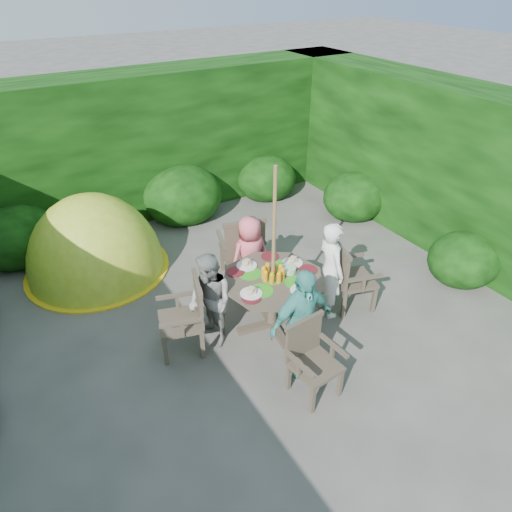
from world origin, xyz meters
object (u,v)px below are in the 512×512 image
child_front (301,323)px  child_left (210,301)px  garden_chair_front (311,358)px  child_right (330,270)px  parasol_pole (273,254)px  garden_chair_left (187,315)px  garden_chair_right (349,276)px  dome_tent (99,270)px  patio_table (273,286)px  garden_chair_back (242,248)px  child_back (250,256)px

child_front → child_left: bearing=123.7°
garden_chair_front → child_left: 1.36m
child_right → child_left: (-1.58, 0.28, -0.06)m
parasol_pole → garden_chair_left: (-1.08, 0.18, -0.60)m
garden_chair_right → child_front: 1.37m
child_left → dome_tent: (-0.81, 2.30, -0.62)m
patio_table → child_right: 0.80m
child_right → child_front: child_front is taller
patio_table → garden_chair_back: 1.09m
garden_chair_back → garden_chair_left: bearing=51.1°
child_front → child_right: bearing=33.7°
parasol_pole → garden_chair_front: parasol_pole is taller
garden_chair_left → child_front: child_front is taller
garden_chair_left → child_back: child_back is taller
parasol_pole → child_left: size_ratio=1.78×
parasol_pole → garden_chair_front: size_ratio=2.58×
child_back → dome_tent: 2.47m
patio_table → garden_chair_right: bearing=-9.6°
child_right → garden_chair_right: bearing=-90.5°
garden_chair_front → patio_table: bearing=74.4°
garden_chair_right → child_front: child_front is taller
garden_chair_front → dome_tent: size_ratio=0.35×
child_right → child_front: 1.13m
child_back → child_right: bearing=124.2°
patio_table → child_front: child_front is taller
dome_tent → garden_chair_left: bearing=-84.5°
child_back → child_front: 1.60m
child_back → child_front: child_front is taller
garden_chair_left → patio_table: bearing=97.0°
garden_chair_left → child_right: size_ratio=0.69×
parasol_pole → garden_chair_left: size_ratio=2.36×
patio_table → garden_chair_back: (0.17, 1.07, -0.08)m
parasol_pole → child_front: bearing=-100.0°
patio_table → garden_chair_right: size_ratio=1.59×
garden_chair_left → garden_chair_front: garden_chair_left is taller
patio_table → child_left: child_left is taller
patio_table → child_right: size_ratio=1.11×
patio_table → garden_chair_front: 1.12m
parasol_pole → garden_chair_back: (0.18, 1.07, -0.55)m
garden_chair_left → garden_chair_front: bearing=51.0°
patio_table → parasol_pole: bearing=-177.2°
garden_chair_left → garden_chair_front: (0.87, -1.27, -0.04)m
patio_table → child_left: bearing=170.1°
garden_chair_left → garden_chair_right: bearing=96.9°
garden_chair_right → child_left: 1.90m
child_front → garden_chair_front: bearing=-104.8°
patio_table → child_back: (0.13, 0.79, -0.04)m
parasol_pole → child_back: bearing=80.0°
parasol_pole → garden_chair_back: parasol_pole is taller
garden_chair_left → child_back: (1.22, 0.61, 0.09)m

